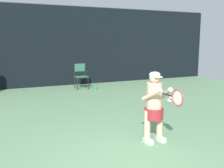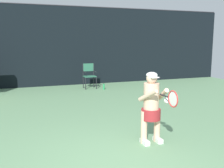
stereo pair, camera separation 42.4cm
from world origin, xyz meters
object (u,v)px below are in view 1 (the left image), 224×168
at_px(umpire_chair, 81,74).
at_px(tennis_player, 154,104).
at_px(water_bottle, 96,87).
at_px(tennis_racket, 177,98).

relative_size(umpire_chair, tennis_player, 0.74).
bearing_deg(water_bottle, tennis_player, -99.01).
bearing_deg(water_bottle, umpire_chair, 134.34).
bearing_deg(water_bottle, tennis_racket, -97.30).
distance_m(water_bottle, tennis_player, 6.06).
xyz_separation_m(water_bottle, tennis_racket, (-0.83, -6.52, 0.91)).
bearing_deg(umpire_chair, tennis_racket, -92.73).
height_order(water_bottle, tennis_player, tennis_player).
bearing_deg(tennis_player, umpire_chair, 86.07).
distance_m(tennis_player, tennis_racket, 0.63).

